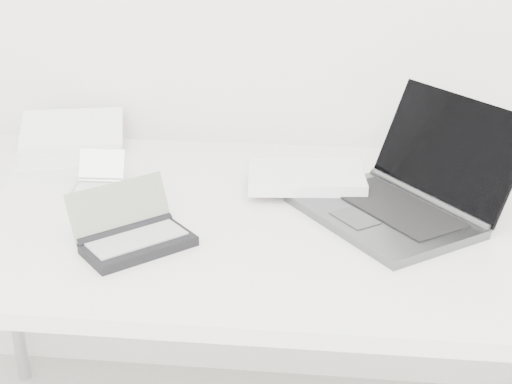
# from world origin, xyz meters

# --- Properties ---
(desk) EXTENTS (1.60, 0.80, 0.73)m
(desk) POSITION_xyz_m (0.00, 1.55, 0.68)
(desk) COLOR white
(desk) RESTS_ON ground
(laptop_large) EXTENTS (0.54, 0.46, 0.21)m
(laptop_large) POSITION_xyz_m (0.19, 1.60, 0.77)
(laptop_large) COLOR #4F5154
(laptop_large) RESTS_ON desk
(netbook_open_white) EXTENTS (0.31, 0.36, 0.08)m
(netbook_open_white) POSITION_xyz_m (-0.49, 1.77, 0.75)
(netbook_open_white) COLOR white
(netbook_open_white) RESTS_ON desk
(pda_silver) EXTENTS (0.10, 0.12, 0.07)m
(pda_silver) POSITION_xyz_m (-0.37, 1.62, 0.75)
(pda_silver) COLOR #BBBBBF
(pda_silver) RESTS_ON desk
(palmtop_charcoal) EXTENTS (0.23, 0.23, 0.10)m
(palmtop_charcoal) POSITION_xyz_m (-0.24, 1.39, 0.75)
(palmtop_charcoal) COLOR black
(palmtop_charcoal) RESTS_ON desk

